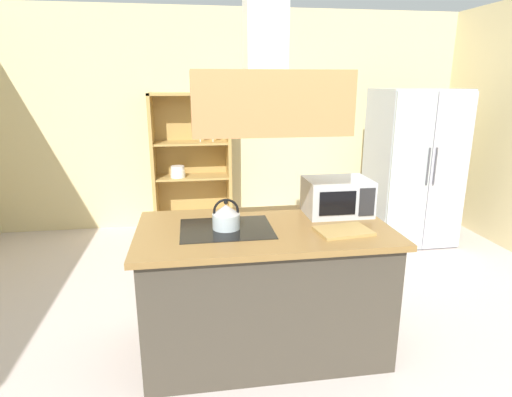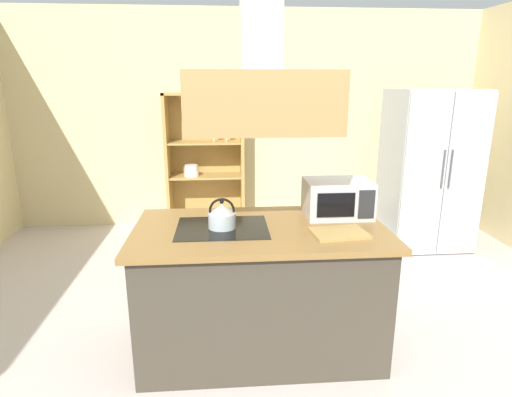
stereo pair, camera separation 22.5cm
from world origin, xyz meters
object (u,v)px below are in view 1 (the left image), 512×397
at_px(refrigerator, 412,167).
at_px(cutting_board, 343,231).
at_px(dish_cabinet, 192,171).
at_px(kettle, 226,216).
at_px(microwave, 337,197).

xyz_separation_m(refrigerator, cutting_board, (-1.57, -2.01, 0.03)).
xyz_separation_m(dish_cabinet, kettle, (0.21, -2.65, 0.23)).
relative_size(kettle, microwave, 0.44).
distance_m(dish_cabinet, kettle, 2.67).
bearing_deg(cutting_board, kettle, 166.32).
relative_size(dish_cabinet, cutting_board, 5.02).
relative_size(cutting_board, microwave, 0.74).
xyz_separation_m(dish_cabinet, cutting_board, (0.95, -2.83, 0.15)).
bearing_deg(kettle, dish_cabinet, 94.58).
bearing_deg(microwave, cutting_board, -102.59).
relative_size(dish_cabinet, kettle, 8.44).
height_order(refrigerator, dish_cabinet, refrigerator).
xyz_separation_m(cutting_board, microwave, (0.09, 0.39, 0.12)).
relative_size(refrigerator, microwave, 3.82).
bearing_deg(refrigerator, microwave, -132.30).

